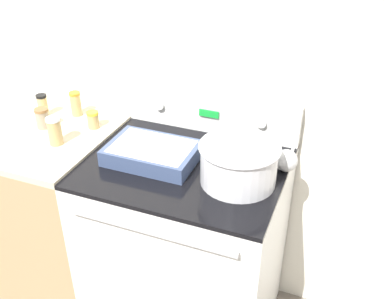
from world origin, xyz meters
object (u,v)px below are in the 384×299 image
object	(u,v)px
mixing_bowl	(239,162)
ladle	(287,160)
spice_jar_yellow_cap	(93,120)
spice_jar_black_cap	(43,105)
spice_jar_brown_cap	(43,118)
spice_jar_white_cap	(55,131)
casserole_dish	(152,152)
spice_jar_orange_cap	(76,104)

from	to	relation	value
mixing_bowl	ladle	bearing A→B (deg)	44.54
spice_jar_yellow_cap	spice_jar_black_cap	distance (m)	0.29
spice_jar_brown_cap	spice_jar_white_cap	bearing A→B (deg)	-35.51
casserole_dish	spice_jar_yellow_cap	distance (m)	0.39
spice_jar_white_cap	spice_jar_orange_cap	size ratio (longest dim) A/B	1.05
spice_jar_yellow_cap	spice_jar_brown_cap	distance (m)	0.23
spice_jar_orange_cap	spice_jar_brown_cap	size ratio (longest dim) A/B	1.26
mixing_bowl	casserole_dish	size ratio (longest dim) A/B	0.84
spice_jar_orange_cap	spice_jar_black_cap	size ratio (longest dim) A/B	1.10
mixing_bowl	casserole_dish	bearing A→B (deg)	177.13
mixing_bowl	casserole_dish	xyz separation A→B (m)	(-0.36, 0.02, -0.05)
mixing_bowl	spice_jar_orange_cap	world-z (taller)	mixing_bowl
mixing_bowl	spice_jar_black_cap	world-z (taller)	mixing_bowl
casserole_dish	spice_jar_black_cap	xyz separation A→B (m)	(-0.65, 0.16, 0.03)
spice_jar_orange_cap	spice_jar_yellow_cap	bearing A→B (deg)	-29.51
mixing_bowl	spice_jar_brown_cap	bearing A→B (deg)	175.59
spice_jar_white_cap	ladle	bearing A→B (deg)	10.81
ladle	spice_jar_black_cap	world-z (taller)	spice_jar_black_cap
casserole_dish	spice_jar_brown_cap	distance (m)	0.58
spice_jar_black_cap	spice_jar_yellow_cap	bearing A→B (deg)	-3.95
casserole_dish	ladle	size ratio (longest dim) A/B	1.35
spice_jar_white_cap	spice_jar_brown_cap	bearing A→B (deg)	144.49
spice_jar_brown_cap	spice_jar_black_cap	size ratio (longest dim) A/B	0.88
ladle	spice_jar_brown_cap	size ratio (longest dim) A/B	2.85
ladle	spice_jar_brown_cap	bearing A→B (deg)	-175.96
spice_jar_yellow_cap	ladle	bearing A→B (deg)	-0.31
ladle	spice_jar_brown_cap	xyz separation A→B (m)	(-1.09, -0.08, 0.02)
spice_jar_yellow_cap	casserole_dish	bearing A→B (deg)	-20.62
ladle	spice_jar_white_cap	world-z (taller)	spice_jar_white_cap
mixing_bowl	spice_jar_black_cap	bearing A→B (deg)	170.26
mixing_bowl	spice_jar_brown_cap	world-z (taller)	mixing_bowl
spice_jar_orange_cap	spice_jar_black_cap	distance (m)	0.16
casserole_dish	spice_jar_white_cap	bearing A→B (deg)	-173.43
casserole_dish	ladle	xyz separation A→B (m)	(0.52, 0.13, 0.00)
mixing_bowl	spice_jar_black_cap	xyz separation A→B (m)	(-1.01, 0.17, -0.02)
mixing_bowl	spice_jar_orange_cap	xyz separation A→B (m)	(-0.87, 0.24, -0.02)
casserole_dish	spice_jar_black_cap	size ratio (longest dim) A/B	3.38
mixing_bowl	spice_jar_yellow_cap	bearing A→B (deg)	168.01
casserole_dish	spice_jar_brown_cap	xyz separation A→B (m)	(-0.57, 0.05, 0.02)
casserole_dish	spice_jar_orange_cap	bearing A→B (deg)	156.70
spice_jar_white_cap	spice_jar_orange_cap	distance (m)	0.28
spice_jar_yellow_cap	spice_jar_orange_cap	size ratio (longest dim) A/B	0.67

